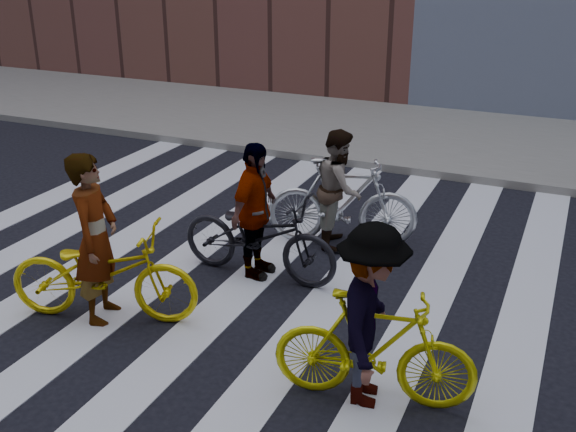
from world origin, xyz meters
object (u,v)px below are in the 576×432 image
Objects in this scene: bike_dark_rear at (259,236)px; rider_right at (371,316)px; rider_rear at (255,211)px; bike_silver_mid at (342,202)px; bike_yellow_left at (103,273)px; bike_yellow_right at (374,349)px; rider_left at (96,239)px; rider_mid at (339,188)px.

rider_right reaches higher than bike_dark_rear.
rider_right is 1.01× the size of rider_rear.
rider_rear is (-0.68, -1.37, 0.25)m from bike_silver_mid.
bike_yellow_right is (3.23, -0.20, -0.00)m from bike_yellow_left.
rider_left reaches higher than rider_right.
rider_rear is (-0.63, -1.37, 0.05)m from rider_mid.
rider_mid reaches higher than bike_silver_mid.
bike_dark_rear is (-0.63, -1.37, -0.07)m from bike_silver_mid.
rider_rear reaches higher than bike_yellow_left.
rider_mid is at bearing -21.93° from bike_dark_rear.
rider_right reaches higher than bike_yellow_left.
bike_yellow_right is at bearing -130.51° from bike_dark_rear.
bike_yellow_left is 3.23m from bike_yellow_right.
rider_rear is at bearing 139.39° from rider_mid.
rider_rear is (-2.10, 1.85, -0.01)m from rider_right.
rider_right is at bearing 79.14° from bike_yellow_right.
bike_yellow_left is 0.42m from rider_left.
rider_left is at bearing 75.57° from bike_yellow_right.
rider_mid is (-1.52, 3.22, 0.27)m from bike_yellow_right.
rider_rear is at bearing 38.39° from bike_yellow_right.
bike_silver_mid is at bearing -25.39° from rider_rear.
bike_yellow_right is at bearing -110.88° from bike_yellow_left.
bike_silver_mid is (1.75, 3.01, 0.06)m from bike_yellow_left.
bike_yellow_right is 0.88× the size of bike_dark_rear.
bike_yellow_left is 2.00m from bike_dark_rear.
bike_dark_rear is at bearing 37.04° from rider_right.
bike_silver_mid is 1.19× the size of rider_rear.
bike_dark_rear is 1.09× the size of rider_left.
rider_rear is at bearing 90.90° from bike_dark_rear.
rider_mid is (0.58, 1.37, 0.27)m from bike_dark_rear.
rider_left is (-3.28, 0.20, 0.42)m from bike_yellow_right.
bike_dark_rear is at bearing 141.15° from rider_mid.
bike_silver_mid is 3.54m from bike_yellow_right.
bike_silver_mid is 0.21m from rider_mid.
bike_dark_rear is 1.20× the size of rider_right.
bike_dark_rear is (-2.10, 1.85, -0.00)m from bike_yellow_right.
rider_left is 3.23m from rider_right.
rider_left reaches higher than bike_yellow_left.
bike_yellow_right is 1.12× the size of rider_mid.
bike_yellow_right is at bearing -170.72° from rider_mid.
bike_yellow_left is 1.01× the size of bike_dark_rear.
bike_yellow_right is (1.47, -3.22, -0.07)m from bike_silver_mid.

